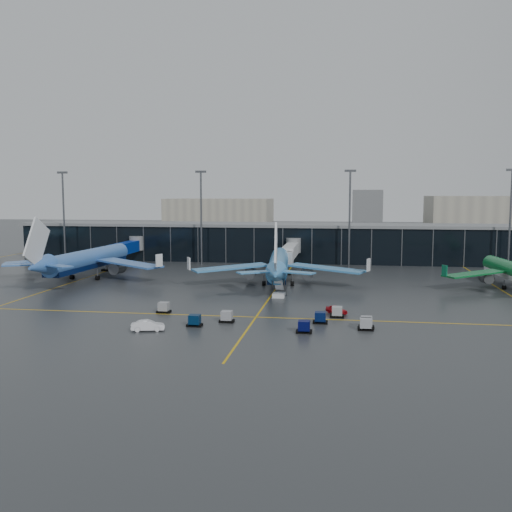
# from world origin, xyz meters

# --- Properties ---
(ground) EXTENTS (600.00, 600.00, 0.00)m
(ground) POSITION_xyz_m (0.00, 0.00, 0.00)
(ground) COLOR #282B2D
(ground) RESTS_ON ground
(terminal_pier) EXTENTS (142.00, 17.00, 10.70)m
(terminal_pier) POSITION_xyz_m (0.00, 62.00, 5.42)
(terminal_pier) COLOR black
(terminal_pier) RESTS_ON ground
(jet_bridges) EXTENTS (94.00, 27.50, 7.20)m
(jet_bridges) POSITION_xyz_m (-35.00, 42.99, 4.55)
(jet_bridges) COLOR #595B60
(jet_bridges) RESTS_ON ground
(flood_masts) EXTENTS (203.00, 0.50, 25.50)m
(flood_masts) POSITION_xyz_m (5.00, 50.00, 13.81)
(flood_masts) COLOR #595B60
(flood_masts) RESTS_ON ground
(distant_hangars) EXTENTS (260.00, 71.00, 22.00)m
(distant_hangars) POSITION_xyz_m (49.94, 270.08, 8.79)
(distant_hangars) COLOR #B2AD99
(distant_hangars) RESTS_ON ground
(taxi_lines) EXTENTS (220.00, 120.00, 0.02)m
(taxi_lines) POSITION_xyz_m (10.00, 10.61, 0.01)
(taxi_lines) COLOR gold
(taxi_lines) RESTS_ON ground
(airliner_arkefly) EXTENTS (41.96, 47.28, 14.02)m
(airliner_arkefly) POSITION_xyz_m (-33.93, 20.20, 7.01)
(airliner_arkefly) COLOR #3A6DBF
(airliner_arkefly) RESTS_ON ground
(airliner_klm_near) EXTENTS (41.92, 46.74, 13.38)m
(airliner_klm_near) POSITION_xyz_m (9.81, 18.11, 6.69)
(airliner_klm_near) COLOR #3F8CCF
(airliner_klm_near) RESTS_ON ground
(baggage_carts) EXTENTS (34.35, 12.27, 1.70)m
(baggage_carts) POSITION_xyz_m (14.65, -18.94, 0.76)
(baggage_carts) COLOR black
(baggage_carts) RESTS_ON ground
(mobile_airstair) EXTENTS (2.23, 3.22, 3.45)m
(mobile_airstair) POSITION_xyz_m (11.63, 2.94, 0.77)
(mobile_airstair) COLOR white
(mobile_airstair) RESTS_ON ground
(service_van_red) EXTENTS (3.85, 3.85, 1.32)m
(service_van_red) POSITION_xyz_m (22.46, -10.43, 0.66)
(service_van_red) COLOR #B70E17
(service_van_red) RESTS_ON ground
(service_van_white) EXTENTS (4.91, 2.78, 1.53)m
(service_van_white) POSITION_xyz_m (-3.71, -26.20, 0.76)
(service_van_white) COLOR white
(service_van_white) RESTS_ON ground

